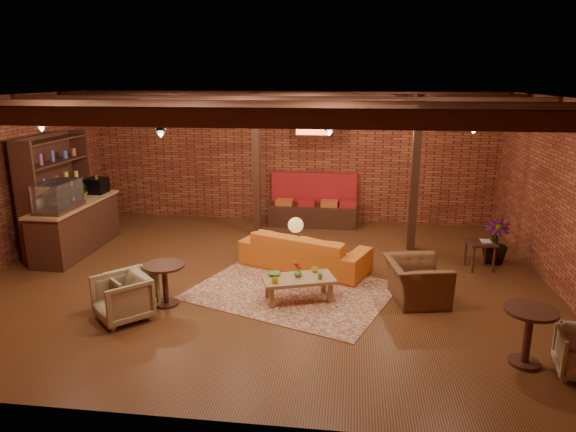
# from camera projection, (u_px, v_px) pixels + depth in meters

# --- Properties ---
(floor) EXTENTS (10.00, 10.00, 0.00)m
(floor) POSITION_uv_depth(u_px,v_px,m) (264.00, 278.00, 9.29)
(floor) COLOR #3B1A0E
(floor) RESTS_ON ground
(ceiling) EXTENTS (10.00, 8.00, 0.02)m
(ceiling) POSITION_uv_depth(u_px,v_px,m) (261.00, 97.00, 8.45)
(ceiling) COLOR black
(ceiling) RESTS_ON wall_back
(wall_back) EXTENTS (10.00, 0.02, 3.20)m
(wall_back) POSITION_uv_depth(u_px,v_px,m) (291.00, 157.00, 12.70)
(wall_back) COLOR maroon
(wall_back) RESTS_ON ground
(wall_front) EXTENTS (10.00, 0.02, 3.20)m
(wall_front) POSITION_uv_depth(u_px,v_px,m) (192.00, 280.00, 5.04)
(wall_front) COLOR maroon
(wall_front) RESTS_ON ground
(wall_right) EXTENTS (0.02, 8.00, 3.20)m
(wall_right) POSITION_uv_depth(u_px,v_px,m) (568.00, 200.00, 8.26)
(wall_right) COLOR maroon
(wall_right) RESTS_ON ground
(ceiling_beams) EXTENTS (9.80, 6.40, 0.22)m
(ceiling_beams) POSITION_uv_depth(u_px,v_px,m) (262.00, 105.00, 8.48)
(ceiling_beams) COLOR black
(ceiling_beams) RESTS_ON ceiling
(ceiling_pipe) EXTENTS (9.60, 0.12, 0.12)m
(ceiling_pipe) POSITION_uv_depth(u_px,v_px,m) (276.00, 112.00, 10.07)
(ceiling_pipe) COLOR black
(ceiling_pipe) RESTS_ON ceiling
(post_left) EXTENTS (0.16, 0.16, 3.20)m
(post_left) POSITION_uv_depth(u_px,v_px,m) (256.00, 166.00, 11.43)
(post_left) COLOR black
(post_left) RESTS_ON ground
(post_right) EXTENTS (0.16, 0.16, 3.20)m
(post_right) POSITION_uv_depth(u_px,v_px,m) (415.00, 175.00, 10.44)
(post_right) COLOR black
(post_right) RESTS_ON ground
(service_counter) EXTENTS (0.80, 2.50, 1.60)m
(service_counter) POSITION_uv_depth(u_px,v_px,m) (75.00, 214.00, 10.53)
(service_counter) COLOR black
(service_counter) RESTS_ON ground
(plant_counter) EXTENTS (0.35, 0.39, 0.30)m
(plant_counter) POSITION_uv_depth(u_px,v_px,m) (83.00, 192.00, 10.60)
(plant_counter) COLOR #337F33
(plant_counter) RESTS_ON service_counter
(shelving_hutch) EXTENTS (0.52, 2.00, 2.40)m
(shelving_hutch) POSITION_uv_depth(u_px,v_px,m) (57.00, 193.00, 10.57)
(shelving_hutch) COLOR black
(shelving_hutch) RESTS_ON ground
(banquette) EXTENTS (2.10, 0.70, 1.00)m
(banquette) POSITION_uv_depth(u_px,v_px,m) (313.00, 205.00, 12.48)
(banquette) COLOR maroon
(banquette) RESTS_ON ground
(service_sign) EXTENTS (0.86, 0.06, 0.30)m
(service_sign) POSITION_uv_depth(u_px,v_px,m) (312.00, 131.00, 11.57)
(service_sign) COLOR #F93A18
(service_sign) RESTS_ON ceiling
(ceiling_spotlights) EXTENTS (6.40, 4.40, 0.28)m
(ceiling_spotlights) POSITION_uv_depth(u_px,v_px,m) (262.00, 118.00, 8.54)
(ceiling_spotlights) COLOR black
(ceiling_spotlights) RESTS_ON ceiling
(rug) EXTENTS (3.82, 3.39, 0.01)m
(rug) POSITION_uv_depth(u_px,v_px,m) (292.00, 291.00, 8.73)
(rug) COLOR maroon
(rug) RESTS_ON floor
(sofa) EXTENTS (2.58, 1.76, 0.70)m
(sofa) POSITION_uv_depth(u_px,v_px,m) (305.00, 251.00, 9.69)
(sofa) COLOR #C8621B
(sofa) RESTS_ON floor
(coffee_table) EXTENTS (1.27, 0.92, 0.65)m
(coffee_table) POSITION_uv_depth(u_px,v_px,m) (298.00, 280.00, 8.29)
(coffee_table) COLOR olive
(coffee_table) RESTS_ON floor
(side_table_lamp) EXTENTS (0.54, 0.54, 0.94)m
(side_table_lamp) POSITION_uv_depth(u_px,v_px,m) (296.00, 229.00, 9.82)
(side_table_lamp) COLOR black
(side_table_lamp) RESTS_ON floor
(round_table_left) EXTENTS (0.65, 0.65, 0.68)m
(round_table_left) POSITION_uv_depth(u_px,v_px,m) (165.00, 277.00, 8.11)
(round_table_left) COLOR black
(round_table_left) RESTS_ON floor
(armchair_a) EXTENTS (0.87, 0.88, 0.66)m
(armchair_a) POSITION_uv_depth(u_px,v_px,m) (132.00, 289.00, 8.01)
(armchair_a) COLOR #B7B08E
(armchair_a) RESTS_ON floor
(armchair_b) EXTENTS (0.99, 0.99, 0.74)m
(armchair_b) POSITION_uv_depth(u_px,v_px,m) (122.00, 296.00, 7.63)
(armchair_b) COLOR #B7B08E
(armchair_b) RESTS_ON floor
(armchair_right) EXTENTS (0.85, 1.14, 0.90)m
(armchair_right) POSITION_uv_depth(u_px,v_px,m) (417.00, 274.00, 8.27)
(armchair_right) COLOR brown
(armchair_right) RESTS_ON floor
(side_table_book) EXTENTS (0.56, 0.56, 0.56)m
(side_table_book) POSITION_uv_depth(u_px,v_px,m) (481.00, 244.00, 9.61)
(side_table_book) COLOR black
(side_table_book) RESTS_ON floor
(round_table_right) EXTENTS (0.65, 0.65, 0.76)m
(round_table_right) POSITION_uv_depth(u_px,v_px,m) (529.00, 328.00, 6.39)
(round_table_right) COLOR black
(round_table_right) RESTS_ON floor
(plant_tall) EXTENTS (1.71, 1.71, 2.56)m
(plant_tall) POSITION_uv_depth(u_px,v_px,m) (500.00, 199.00, 9.74)
(plant_tall) COLOR #4C7F4C
(plant_tall) RESTS_ON floor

